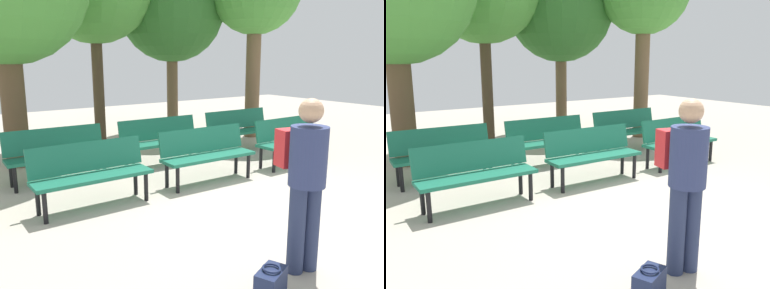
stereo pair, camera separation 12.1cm
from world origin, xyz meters
TOP-DOWN VIEW (x-y plane):
  - ground_plane at (0.00, 0.00)m, footprint 24.00×24.00m
  - bench_r0_c0 at (-1.93, 1.58)m, footprint 1.60×0.50m
  - bench_r0_c1 at (0.02, 1.59)m, footprint 1.61×0.51m
  - bench_r0_c2 at (2.00, 1.58)m, footprint 1.61×0.53m
  - bench_r1_c0 at (-1.97, 2.97)m, footprint 1.61×0.51m
  - bench_r1_c1 at (-0.04, 2.92)m, footprint 1.61×0.51m
  - bench_r1_c2 at (1.94, 2.96)m, footprint 1.61×0.50m
  - tree_1 at (1.92, 5.66)m, footprint 2.71×2.71m
  - visitor_with_backpack at (-0.91, -1.14)m, footprint 0.43×0.58m
  - handbag at (-1.50, -1.34)m, footprint 0.36×0.29m

SIDE VIEW (x-z plane):
  - ground_plane at x=0.00m, z-range 0.00..0.00m
  - handbag at x=-1.50m, z-range -0.01..0.28m
  - bench_r0_c0 at x=-1.93m, z-range 0.07..0.94m
  - bench_r0_c1 at x=0.02m, z-range 0.07..0.94m
  - bench_r0_c2 at x=2.00m, z-range 0.07..0.94m
  - bench_r1_c0 at x=-1.97m, z-range 0.07..0.94m
  - bench_r1_c1 at x=-0.04m, z-range 0.07..0.94m
  - bench_r1_c2 at x=1.94m, z-range 0.07..0.94m
  - visitor_with_backpack at x=-0.91m, z-range 0.11..1.76m
  - tree_1 at x=1.92m, z-range 0.91..5.48m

